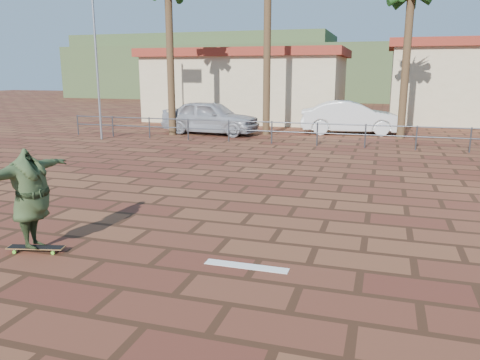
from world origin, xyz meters
name	(u,v)px	position (x,y,z in m)	size (l,w,h in m)	color
ground	(229,238)	(0.00, 0.00, 0.00)	(120.00, 120.00, 0.00)	brown
paint_stripe	(246,266)	(0.70, -1.20, 0.00)	(1.40, 0.22, 0.01)	white
guardrail	(317,130)	(0.00, 12.00, 0.68)	(24.06, 0.06, 1.00)	#47494F
flagpole	(97,37)	(-9.87, 11.00, 4.64)	(1.30, 0.10, 8.00)	gray
building_west	(248,85)	(-6.00, 22.00, 2.28)	(12.60, 7.60, 4.50)	beige
building_east	(478,81)	(8.00, 24.00, 2.54)	(10.60, 6.60, 5.00)	beige
hill_front	(363,73)	(0.00, 50.00, 3.00)	(70.00, 18.00, 6.00)	#384C28
hill_back	(206,65)	(-22.00, 56.00, 4.00)	(35.00, 14.00, 8.00)	#384C28
longboard	(36,248)	(-3.03, -1.69, 0.08)	(1.03, 0.45, 0.10)	olive
skateboarder	(31,199)	(-3.03, -1.69, 0.98)	(2.16, 0.59, 1.76)	#314223
car_silver	(211,117)	(-5.78, 14.39, 0.85)	(2.01, 4.99, 1.70)	#A4A5AB
car_white	(351,118)	(1.07, 16.50, 0.83)	(1.76, 5.05, 1.66)	silver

